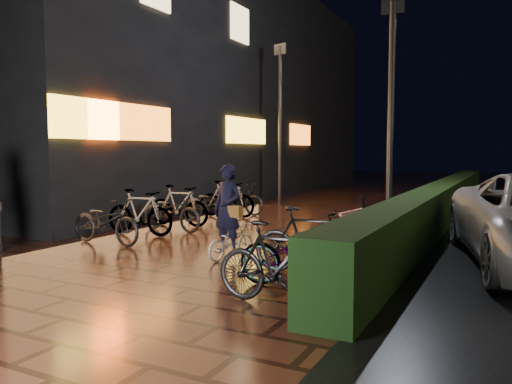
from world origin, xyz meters
The scene contains 10 objects.
ground centered at (0.00, 0.00, 0.00)m, with size 80.00×80.00×0.00m, color #381911.
hedge centered at (3.30, 8.00, 0.50)m, with size 0.70×20.00×1.00m, color black.
storefront_block centered at (-9.50, 11.50, 4.50)m, with size 12.09×22.00×9.00m.
lamp_post_hedge centered at (2.57, 4.45, 2.84)m, with size 0.49×0.14×5.17m.
lamp_post_sf centered at (-2.27, 9.25, 3.06)m, with size 0.53×0.23×5.56m.
cyclist centered at (0.62, 0.77, 0.62)m, with size 0.64×1.21×1.66m.
traffic_barrier centered at (1.97, 3.76, 0.31)m, with size 0.54×1.54×0.62m.
cart_assembly centered at (2.69, 2.68, 0.55)m, with size 0.68×0.72×1.07m.
parked_bikes_storefront centered at (-2.28, 3.63, 0.49)m, with size 2.08×5.99×1.04m.
parked_bikes_hedge centered at (2.41, -0.44, 0.50)m, with size 2.00×2.25×1.04m.
Camera 1 is at (4.98, -6.66, 1.89)m, focal length 35.00 mm.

